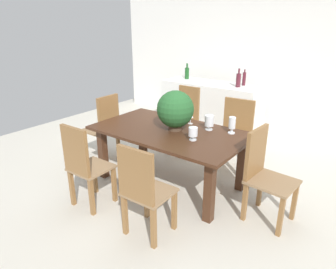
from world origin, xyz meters
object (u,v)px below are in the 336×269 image
crystal_vase_right (193,132)px  wine_bottle_clear (238,80)px  chair_near_right (143,189)px  wine_bottle_green (187,73)px  dining_table (170,138)px  crystal_vase_center_near (209,121)px  chair_far_left (186,117)px  crystal_vase_left (232,124)px  wine_bottle_dark (244,79)px  chair_head_end (104,125)px  kitchen_counter (211,107)px  chair_far_right (235,130)px  chair_foot_end (264,171)px  wine_glass (191,116)px  chair_near_left (84,164)px  flower_centerpiece (175,110)px

crystal_vase_right → wine_bottle_clear: size_ratio=0.47×
chair_near_right → wine_bottle_green: 3.63m
dining_table → crystal_vase_center_near: 0.53m
chair_far_left → crystal_vase_left: bearing=-31.0°
chair_near_right → wine_bottle_dark: (-0.47, 3.27, 0.50)m
chair_head_end → kitchen_counter: size_ratio=0.54×
chair_far_left → wine_bottle_clear: size_ratio=3.31×
crystal_vase_center_near → wine_bottle_clear: bearing=104.1°
chair_head_end → wine_bottle_green: bearing=179.1°
wine_bottle_clear → wine_bottle_dark: bearing=83.4°
chair_far_left → kitchen_counter: chair_far_left is taller
chair_far_right → crystal_vase_left: (0.24, -0.66, 0.31)m
chair_head_end → crystal_vase_left: chair_head_end is taller
chair_head_end → chair_foot_end: size_ratio=1.02×
chair_foot_end → wine_bottle_green: (-2.42, 2.20, 0.49)m
chair_foot_end → wine_glass: (-1.13, 0.35, 0.31)m
chair_near_right → chair_head_end: size_ratio=0.96×
crystal_vase_right → wine_glass: (-0.34, 0.47, 0.02)m
chair_near_left → wine_bottle_clear: size_ratio=3.11×
crystal_vase_right → wine_bottle_green: bearing=124.9°
crystal_vase_left → chair_head_end: bearing=-169.5°
chair_near_left → wine_bottle_dark: bearing=-97.9°
wine_glass → kitchen_counter: 1.91m
chair_far_left → wine_bottle_green: wine_bottle_green is taller
dining_table → flower_centerpiece: size_ratio=3.86×
crystal_vase_left → wine_bottle_dark: wine_bottle_dark is taller
wine_bottle_green → chair_near_left: bearing=-76.2°
flower_centerpiece → wine_bottle_green: (-1.26, 2.16, 0.04)m
chair_near_right → chair_foot_end: 1.27m
chair_near_right → kitchen_counter: 3.27m
wine_glass → wine_bottle_dark: bearing=93.4°
chair_near_left → chair_head_end: (-0.78, 1.00, 0.01)m
chair_foot_end → wine_bottle_clear: bearing=36.2°
chair_foot_end → crystal_vase_right: chair_foot_end is taller
flower_centerpiece → kitchen_counter: flower_centerpiece is taller
chair_far_left → kitchen_counter: 1.13m
wine_bottle_clear → wine_bottle_green: 1.15m
crystal_vase_left → crystal_vase_right: (-0.25, -0.46, -0.03)m
dining_table → wine_glass: (0.07, 0.36, 0.22)m
wine_bottle_clear → wine_bottle_green: size_ratio=1.05×
chair_head_end → crystal_vase_center_near: chair_head_end is taller
chair_foot_end → crystal_vase_left: chair_foot_end is taller
dining_table → crystal_vase_right: 0.47m
chair_far_left → wine_bottle_clear: bearing=71.4°
dining_table → chair_head_end: size_ratio=1.88×
wine_bottle_green → crystal_vase_right: bearing=-55.1°
kitchen_counter → wine_bottle_clear: bearing=-3.3°
wine_bottle_clear → crystal_vase_center_near: bearing=-75.9°
chair_near_left → chair_foot_end: 1.91m
chair_far_right → chair_foot_end: size_ratio=0.98×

